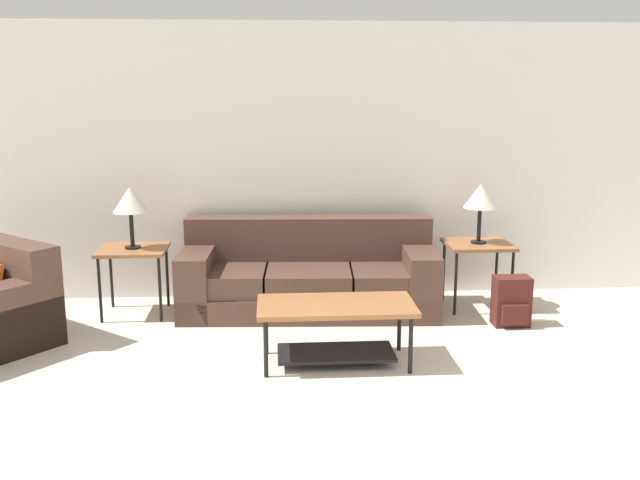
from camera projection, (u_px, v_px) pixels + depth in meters
wall_back at (308, 162)px, 6.80m from camera, size 9.11×0.06×2.60m
couch at (309, 278)px, 6.49m from camera, size 2.33×0.99×0.82m
coffee_table at (336, 319)px, 5.21m from camera, size 1.15×0.57×0.46m
side_table_left at (133, 255)px, 6.31m from camera, size 0.59×0.53×0.61m
side_table_right at (478, 249)px, 6.52m from camera, size 0.59×0.53×0.61m
table_lamp_left at (130, 201)px, 6.21m from camera, size 0.31×0.31×0.55m
table_lamp_right at (481, 197)px, 6.42m from camera, size 0.31×0.31×0.55m
backpack at (511, 302)px, 6.08m from camera, size 0.30×0.27×0.43m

